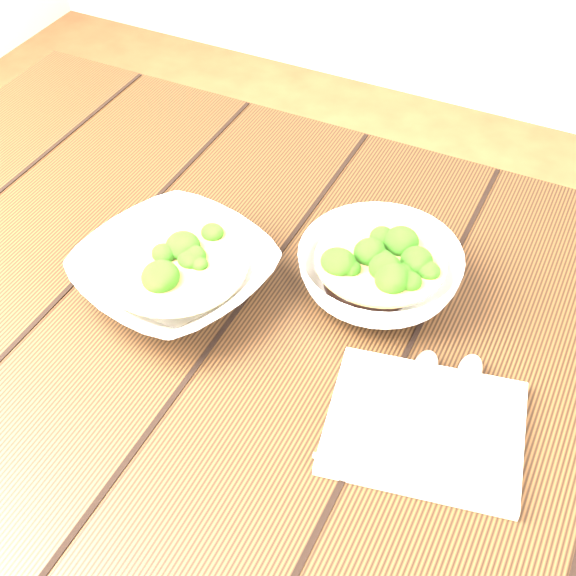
{
  "coord_description": "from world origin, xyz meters",
  "views": [
    {
      "loc": [
        0.32,
        -0.56,
        1.43
      ],
      "look_at": [
        0.04,
        0.01,
        0.8
      ],
      "focal_mm": 50.0,
      "sensor_mm": 36.0,
      "label": 1
    }
  ],
  "objects_px": {
    "soup_bowl_front": "(175,272)",
    "trivet": "(368,282)",
    "soup_bowl_back": "(379,271)",
    "table": "(258,378)",
    "napkin": "(425,427)"
  },
  "relations": [
    {
      "from": "soup_bowl_front",
      "to": "trivet",
      "type": "height_order",
      "value": "soup_bowl_front"
    },
    {
      "from": "soup_bowl_front",
      "to": "soup_bowl_back",
      "type": "distance_m",
      "value": 0.24
    },
    {
      "from": "soup_bowl_front",
      "to": "trivet",
      "type": "relative_size",
      "value": 2.47
    },
    {
      "from": "soup_bowl_back",
      "to": "trivet",
      "type": "height_order",
      "value": "soup_bowl_back"
    },
    {
      "from": "table",
      "to": "soup_bowl_front",
      "type": "xyz_separation_m",
      "value": [
        -0.1,
        -0.01,
        0.15
      ]
    },
    {
      "from": "soup_bowl_front",
      "to": "trivet",
      "type": "xyz_separation_m",
      "value": [
        0.21,
        0.1,
        -0.02
      ]
    },
    {
      "from": "trivet",
      "to": "napkin",
      "type": "distance_m",
      "value": 0.21
    },
    {
      "from": "soup_bowl_front",
      "to": "table",
      "type": "bearing_deg",
      "value": 3.46
    },
    {
      "from": "trivet",
      "to": "napkin",
      "type": "bearing_deg",
      "value": -52.0
    },
    {
      "from": "table",
      "to": "soup_bowl_front",
      "type": "height_order",
      "value": "soup_bowl_front"
    },
    {
      "from": "table",
      "to": "napkin",
      "type": "bearing_deg",
      "value": -17.0
    },
    {
      "from": "soup_bowl_back",
      "to": "trivet",
      "type": "xyz_separation_m",
      "value": [
        -0.01,
        -0.0,
        -0.02
      ]
    },
    {
      "from": "trivet",
      "to": "napkin",
      "type": "xyz_separation_m",
      "value": [
        0.13,
        -0.16,
        -0.01
      ]
    },
    {
      "from": "table",
      "to": "soup_bowl_back",
      "type": "relative_size",
      "value": 5.91
    },
    {
      "from": "soup_bowl_back",
      "to": "napkin",
      "type": "distance_m",
      "value": 0.21
    }
  ]
}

